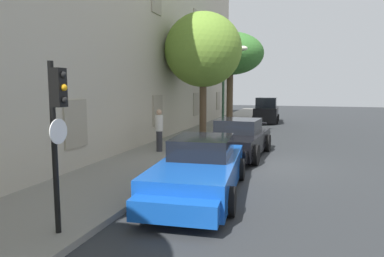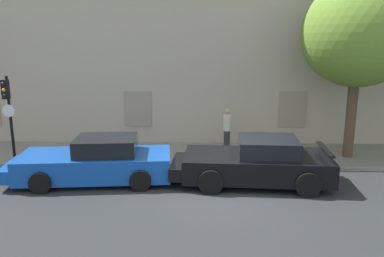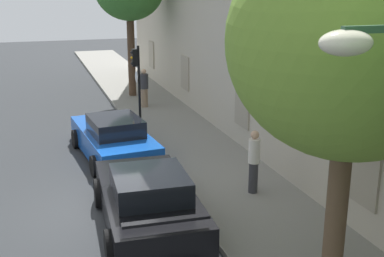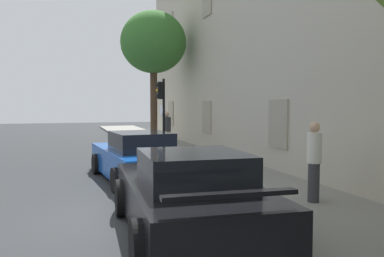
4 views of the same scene
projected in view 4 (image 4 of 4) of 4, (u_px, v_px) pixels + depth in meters
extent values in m
plane|color=#2B2D30|center=(124.00, 219.00, 7.65)|extent=(80.00, 80.00, 0.00)
cube|color=gray|center=(290.00, 201.00, 8.77)|extent=(60.00, 3.12, 0.14)
cube|color=#9E937F|center=(171.00, 114.00, 24.31)|extent=(1.10, 0.06, 1.50)
cube|color=#9E937F|center=(207.00, 117.00, 18.24)|extent=(1.10, 0.06, 1.50)
cube|color=#9E937F|center=(278.00, 124.00, 12.17)|extent=(1.10, 0.06, 1.50)
cube|color=#9E937F|center=(171.00, 26.00, 23.97)|extent=(1.10, 0.06, 1.50)
cube|color=#144CB2|center=(138.00, 162.00, 11.58)|extent=(4.83, 2.28, 0.75)
cube|color=black|center=(141.00, 141.00, 11.22)|extent=(2.00, 1.65, 0.52)
cube|color=#144CB2|center=(121.00, 156.00, 13.47)|extent=(1.56, 1.83, 0.41)
cylinder|color=black|center=(97.00, 164.00, 12.55)|extent=(0.66, 0.30, 0.64)
cylinder|color=black|center=(153.00, 160.00, 13.29)|extent=(0.66, 0.30, 0.64)
cylinder|color=black|center=(117.00, 180.00, 9.90)|extent=(0.66, 0.30, 0.64)
cylinder|color=black|center=(186.00, 175.00, 10.63)|extent=(0.66, 0.30, 0.64)
cube|color=black|center=(188.00, 201.00, 6.77)|extent=(4.57, 2.24, 0.72)
cube|color=black|center=(193.00, 168.00, 6.41)|extent=(1.87, 1.70, 0.52)
cube|color=black|center=(166.00, 184.00, 8.67)|extent=(1.44, 1.92, 0.39)
cube|color=black|center=(231.00, 195.00, 4.75)|extent=(0.25, 1.71, 0.06)
cylinder|color=black|center=(122.00, 198.00, 7.86)|extent=(0.74, 0.28, 0.73)
cylinder|color=black|center=(218.00, 192.00, 8.37)|extent=(0.74, 0.28, 0.73)
cylinder|color=black|center=(140.00, 246.00, 5.19)|extent=(0.74, 0.28, 0.73)
cylinder|color=black|center=(280.00, 233.00, 5.70)|extent=(0.74, 0.28, 0.73)
cylinder|color=#473323|center=(154.00, 104.00, 20.17)|extent=(0.36, 0.36, 4.08)
ellipsoid|color=#38722D|center=(153.00, 42.00, 19.97)|extent=(3.30, 3.30, 3.11)
cylinder|color=black|center=(164.00, 118.00, 15.26)|extent=(0.10, 0.10, 3.03)
cube|color=black|center=(160.00, 90.00, 15.15)|extent=(0.22, 0.20, 0.66)
sphere|color=black|center=(157.00, 85.00, 15.11)|extent=(0.12, 0.12, 0.12)
sphere|color=orange|center=(157.00, 90.00, 15.12)|extent=(0.12, 0.12, 0.12)
sphere|color=black|center=(157.00, 96.00, 15.13)|extent=(0.12, 0.12, 0.12)
cylinder|color=white|center=(161.00, 110.00, 15.21)|extent=(0.44, 0.02, 0.44)
cylinder|color=#333338|center=(314.00, 183.00, 8.40)|extent=(0.34, 0.34, 0.83)
cylinder|color=silver|center=(314.00, 148.00, 8.35)|extent=(0.42, 0.42, 0.64)
sphere|color=tan|center=(315.00, 127.00, 8.33)|extent=(0.22, 0.22, 0.22)
cylinder|color=#8C7259|center=(167.00, 141.00, 17.88)|extent=(0.33, 0.33, 0.84)
cylinder|color=#333338|center=(167.00, 124.00, 17.83)|extent=(0.42, 0.42, 0.64)
sphere|color=tan|center=(167.00, 114.00, 17.80)|extent=(0.22, 0.22, 0.22)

